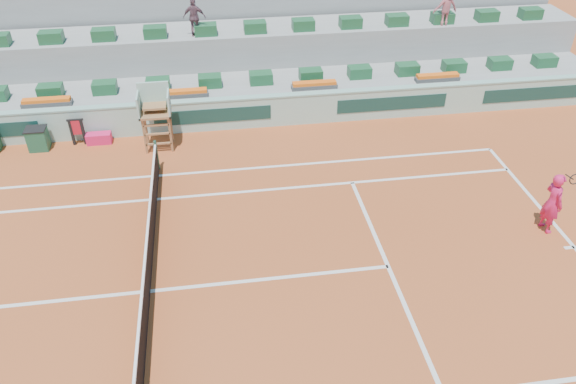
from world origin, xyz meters
The scene contains 17 objects.
ground centered at (0.00, 0.00, 0.00)m, with size 90.00×90.00×0.00m, color #9E441E.
seating_tier_lower centered at (0.00, 10.70, 0.60)m, with size 36.00×4.00×1.20m, color #979794.
seating_tier_upper centered at (0.00, 12.30, 1.30)m, with size 36.00×2.40×2.60m, color #979794.
stadium_back_wall centered at (0.00, 13.90, 2.20)m, with size 36.00×0.40×4.40m, color #979794.
player_bag centered at (-2.23, 8.04, 0.20)m, with size 0.89×0.40×0.40m, color #E01D5A.
spectator_mid centered at (1.61, 11.61, 3.36)m, with size 0.89×0.37×1.51m, color #674450.
spectator_right centered at (11.96, 11.44, 3.40)m, with size 1.03×0.59×1.60m, color #A55259.
court_lines centered at (0.00, 0.00, 0.01)m, with size 23.89×11.09×0.01m.
tennis_net centered at (0.00, 0.00, 0.53)m, with size 0.10×11.97×1.10m.
advertising_hoarding centered at (0.02, 8.50, 0.63)m, with size 36.00×0.34×1.26m.
umpire_chair centered at (0.00, 7.50, 1.54)m, with size 1.10×0.90×2.40m.
seat_row_lower centered at (0.00, 9.80, 1.42)m, with size 32.90×0.60×0.44m.
seat_row_upper centered at (0.00, 11.70, 2.82)m, with size 32.90×0.60×0.44m.
flower_planters centered at (-1.50, 9.00, 1.33)m, with size 26.80×0.36×0.28m.
drink_cooler_a centered at (-4.32, 7.93, 0.42)m, with size 0.72×0.62×0.84m.
towel_rack centered at (-2.94, 8.06, 0.60)m, with size 0.58×0.10×1.03m.
tennis_player centered at (11.46, 0.91, 0.97)m, with size 0.54×0.94×2.28m.
Camera 1 is at (2.02, -10.81, 10.52)m, focal length 35.00 mm.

